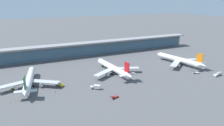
# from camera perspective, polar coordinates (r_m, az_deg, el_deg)

# --- Properties ---
(ground_plane) EXTENTS (1200.00, 1200.00, 0.00)m
(ground_plane) POSITION_cam_1_polar(r_m,az_deg,el_deg) (175.49, 2.28, -3.59)
(ground_plane) COLOR #515154
(airliner_left_stand) EXTENTS (43.06, 56.60, 15.12)m
(airliner_left_stand) POSITION_cam_1_polar(r_m,az_deg,el_deg) (165.12, -21.39, -4.38)
(airliner_left_stand) COLOR white
(airliner_left_stand) RESTS_ON ground
(airliner_centre_stand) EXTENTS (43.54, 56.82, 15.12)m
(airliner_centre_stand) POSITION_cam_1_polar(r_m,az_deg,el_deg) (180.37, 0.42, -1.40)
(airliner_centre_stand) COLOR white
(airliner_centre_stand) RESTS_ON ground
(airliner_right_stand) EXTENTS (42.82, 56.43, 15.12)m
(airliner_right_stand) POSITION_cam_1_polar(r_m,az_deg,el_deg) (214.96, 17.77, 0.80)
(airliner_right_stand) COLOR white
(airliner_right_stand) RESTS_ON ground
(service_truck_near_nose_white) EXTENTS (8.85, 3.75, 2.95)m
(service_truck_near_nose_white) POSITION_cam_1_polar(r_m,az_deg,el_deg) (196.74, 26.59, -2.62)
(service_truck_near_nose_white) COLOR silver
(service_truck_near_nose_white) RESTS_ON ground
(service_truck_under_wing_yellow) EXTENTS (5.35, 7.55, 3.10)m
(service_truck_under_wing_yellow) POSITION_cam_1_polar(r_m,az_deg,el_deg) (161.12, -14.09, -5.39)
(service_truck_under_wing_yellow) COLOR yellow
(service_truck_under_wing_yellow) RESTS_ON ground
(service_truck_mid_apron_white) EXTENTS (7.18, 6.28, 3.10)m
(service_truck_mid_apron_white) POSITION_cam_1_polar(r_m,az_deg,el_deg) (151.08, -4.29, -6.42)
(service_truck_mid_apron_white) COLOR silver
(service_truck_mid_apron_white) RESTS_ON ground
(service_truck_by_tail_olive) EXTENTS (3.33, 6.90, 2.70)m
(service_truck_by_tail_olive) POSITION_cam_1_polar(r_m,az_deg,el_deg) (165.19, -25.06, -6.30)
(service_truck_by_tail_olive) COLOR olive
(service_truck_by_tail_olive) RESTS_ON ground
(service_truck_on_taxiway_red) EXTENTS (6.90, 3.30, 2.70)m
(service_truck_on_taxiway_red) POSITION_cam_1_polar(r_m,az_deg,el_deg) (138.06, 0.74, -9.13)
(service_truck_on_taxiway_red) COLOR #B21E1E
(service_truck_on_taxiway_red) RESTS_ON ground
(service_truck_at_far_stand_white) EXTENTS (6.71, 4.17, 2.70)m
(service_truck_at_far_stand_white) POSITION_cam_1_polar(r_m,az_deg,el_deg) (195.18, 21.56, -2.41)
(service_truck_at_far_stand_white) COLOR silver
(service_truck_at_far_stand_white) RESTS_ON ground
(terminal_building) EXTENTS (260.50, 12.80, 15.20)m
(terminal_building) POSITION_cam_1_polar(r_m,az_deg,el_deg) (240.49, -6.04, 3.95)
(terminal_building) COLOR #9E998E
(terminal_building) RESTS_ON ground
(safety_cone_alpha) EXTENTS (0.62, 0.62, 0.70)m
(safety_cone_alpha) POSITION_cam_1_polar(r_m,az_deg,el_deg) (150.82, -14.91, -7.60)
(safety_cone_alpha) COLOR orange
(safety_cone_alpha) RESTS_ON ground
(safety_cone_bravo) EXTENTS (0.62, 0.62, 0.70)m
(safety_cone_bravo) POSITION_cam_1_polar(r_m,az_deg,el_deg) (152.39, -15.06, -7.34)
(safety_cone_bravo) COLOR orange
(safety_cone_bravo) RESTS_ON ground
(safety_cone_charlie) EXTENTS (0.62, 0.62, 0.70)m
(safety_cone_charlie) POSITION_cam_1_polar(r_m,az_deg,el_deg) (146.45, -25.65, -9.54)
(safety_cone_charlie) COLOR orange
(safety_cone_charlie) RESTS_ON ground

